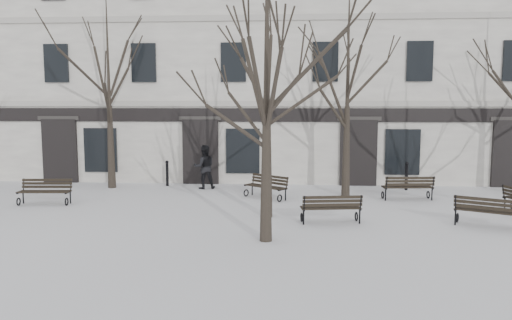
# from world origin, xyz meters

# --- Properties ---
(ground) EXTENTS (100.00, 100.00, 0.00)m
(ground) POSITION_xyz_m (0.00, 0.00, 0.00)
(ground) COLOR silver
(ground) RESTS_ON ground
(building) EXTENTS (40.40, 10.20, 11.40)m
(building) POSITION_xyz_m (0.00, 12.96, 5.52)
(building) COLOR silver
(building) RESTS_ON ground
(tree_1) EXTENTS (5.09, 5.09, 7.27)m
(tree_1) POSITION_xyz_m (-0.12, -1.25, 4.54)
(tree_1) COLOR black
(tree_1) RESTS_ON ground
(tree_2) EXTENTS (5.41, 5.41, 7.73)m
(tree_2) POSITION_xyz_m (-0.21, 1.55, 4.83)
(tree_2) COLOR black
(tree_2) RESTS_ON ground
(tree_4) EXTENTS (5.86, 5.86, 8.37)m
(tree_4) POSITION_xyz_m (-7.13, 6.62, 5.23)
(tree_4) COLOR black
(tree_4) RESTS_ON ground
(tree_5) EXTENTS (5.83, 5.83, 8.33)m
(tree_5) POSITION_xyz_m (2.68, 5.36, 5.21)
(tree_5) COLOR black
(tree_5) RESTS_ON ground
(bench_0) EXTENTS (1.85, 0.77, 0.91)m
(bench_0) POSITION_xyz_m (-8.28, 3.01, 0.50)
(bench_0) COLOR black
(bench_0) RESTS_ON ground
(bench_1) EXTENTS (1.87, 0.90, 0.91)m
(bench_1) POSITION_xyz_m (1.75, 0.81, 0.49)
(bench_1) COLOR black
(bench_1) RESTS_ON ground
(bench_2) EXTENTS (1.94, 1.44, 0.94)m
(bench_2) POSITION_xyz_m (6.28, 0.55, 0.51)
(bench_2) COLOR black
(bench_2) RESTS_ON ground
(bench_3) EXTENTS (1.76, 1.56, 0.89)m
(bench_3) POSITION_xyz_m (-0.39, 4.70, 0.48)
(bench_3) COLOR black
(bench_3) RESTS_ON ground
(bench_4) EXTENTS (1.91, 0.86, 0.93)m
(bench_4) POSITION_xyz_m (4.93, 4.71, 0.51)
(bench_4) COLOR black
(bench_4) RESTS_ON ground
(bollard_a) EXTENTS (0.14, 0.14, 1.13)m
(bollard_a) POSITION_xyz_m (-4.88, 7.27, 0.60)
(bollard_a) COLOR black
(bollard_a) RESTS_ON ground
(bollard_b) EXTENTS (0.15, 0.15, 1.19)m
(bollard_b) POSITION_xyz_m (5.37, 6.90, 0.64)
(bollard_b) COLOR black
(bollard_b) RESTS_ON ground
(pedestrian_b) EXTENTS (1.07, 0.93, 1.86)m
(pedestrian_b) POSITION_xyz_m (-3.12, 6.66, 0.00)
(pedestrian_b) COLOR black
(pedestrian_b) RESTS_ON ground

